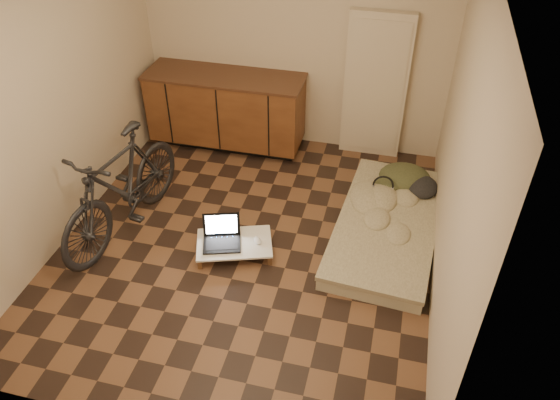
% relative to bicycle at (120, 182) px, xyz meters
% --- Properties ---
extents(room_shell, '(3.50, 4.00, 2.60)m').
position_rel_bicycle_xyz_m(room_shell, '(1.20, 0.08, 0.72)').
color(room_shell, brown).
rests_on(room_shell, ground).
extents(cabinets, '(1.84, 0.62, 0.91)m').
position_rel_bicycle_xyz_m(cabinets, '(0.45, 1.78, -0.11)').
color(cabinets, black).
rests_on(cabinets, ground).
extents(appliance_panel, '(0.70, 0.10, 1.70)m').
position_rel_bicycle_xyz_m(appliance_panel, '(2.15, 2.02, 0.27)').
color(appliance_panel, beige).
rests_on(appliance_panel, ground).
extents(bicycle, '(0.83, 1.85, 1.16)m').
position_rel_bicycle_xyz_m(bicycle, '(0.00, 0.00, 0.00)').
color(bicycle, black).
rests_on(bicycle, ground).
extents(futon, '(1.09, 2.03, 0.17)m').
position_rel_bicycle_xyz_m(futon, '(2.50, 0.56, -0.49)').
color(futon, beige).
rests_on(futon, ground).
extents(clothing_pile, '(0.61, 0.52, 0.23)m').
position_rel_bicycle_xyz_m(clothing_pile, '(2.66, 1.22, -0.29)').
color(clothing_pile, '#3B4025').
rests_on(clothing_pile, futon).
extents(headphones, '(0.26, 0.24, 0.16)m').
position_rel_bicycle_xyz_m(headphones, '(2.40, 1.02, -0.33)').
color(headphones, black).
rests_on(headphones, futon).
extents(lap_desk, '(0.81, 0.65, 0.12)m').
position_rel_bicycle_xyz_m(lap_desk, '(1.12, -0.06, -0.48)').
color(lap_desk, brown).
rests_on(lap_desk, ground).
extents(laptop, '(0.43, 0.40, 0.24)m').
position_rel_bicycle_xyz_m(laptop, '(1.00, -0.08, -0.41)').
color(laptop, black).
rests_on(laptop, lap_desk).
extents(mouse, '(0.12, 0.13, 0.04)m').
position_rel_bicycle_xyz_m(mouse, '(1.33, -0.01, -0.44)').
color(mouse, white).
rests_on(mouse, lap_desk).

